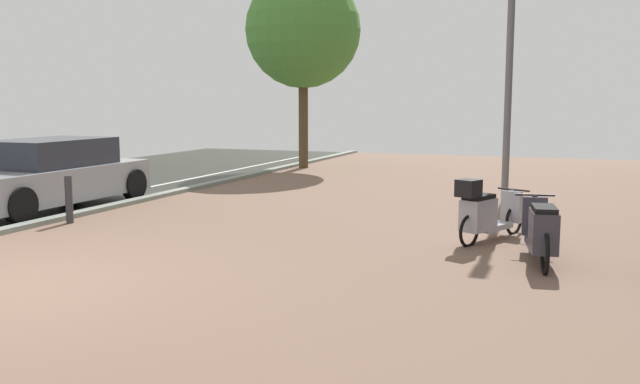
# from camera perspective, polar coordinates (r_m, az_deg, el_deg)

# --- Properties ---
(ground) EXTENTS (21.00, 40.00, 0.13)m
(ground) POSITION_cam_1_polar(r_m,az_deg,el_deg) (7.21, -17.76, -9.16)
(ground) COLOR black
(scooter_mid) EXTENTS (0.62, 1.85, 0.80)m
(scooter_mid) POSITION_cam_1_polar(r_m,az_deg,el_deg) (8.84, 18.08, -3.19)
(scooter_mid) COLOR black
(scooter_mid) RESTS_ON ground
(scooter_far) EXTENTS (0.94, 1.60, 0.97)m
(scooter_far) POSITION_cam_1_polar(r_m,az_deg,el_deg) (9.98, 13.63, -1.69)
(scooter_far) COLOR black
(scooter_far) RESTS_ON ground
(parked_car_near) EXTENTS (1.85, 4.11, 1.30)m
(parked_car_near) POSITION_cam_1_polar(r_m,az_deg,el_deg) (13.82, -21.85, 1.32)
(parked_car_near) COLOR #A1A4AB
(parked_car_near) RESTS_ON ground
(lamp_post) EXTENTS (0.20, 0.52, 6.32)m
(lamp_post) POSITION_cam_1_polar(r_m,az_deg,el_deg) (13.99, 15.75, 13.42)
(lamp_post) COLOR slate
(lamp_post) RESTS_ON ground
(street_tree) EXTENTS (3.41, 3.41, 5.80)m
(street_tree) POSITION_cam_1_polar(r_m,az_deg,el_deg) (20.58, -1.43, 13.41)
(street_tree) COLOR brown
(street_tree) RESTS_ON ground
(bollard_far) EXTENTS (0.12, 0.12, 0.79)m
(bollard_far) POSITION_cam_1_polar(r_m,az_deg,el_deg) (11.98, -20.35, -0.59)
(bollard_far) COLOR #38383D
(bollard_far) RESTS_ON ground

